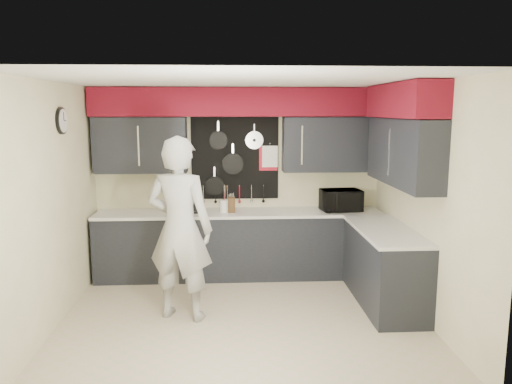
{
  "coord_description": "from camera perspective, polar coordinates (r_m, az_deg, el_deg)",
  "views": [
    {
      "loc": [
        -0.16,
        -5.26,
        2.3
      ],
      "look_at": [
        0.17,
        0.5,
        1.35
      ],
      "focal_mm": 35.0,
      "sensor_mm": 36.0,
      "label": 1
    }
  ],
  "objects": [
    {
      "name": "right_wall_assembly",
      "position": [
        5.89,
        16.76,
        5.51
      ],
      "size": [
        0.36,
        3.5,
        2.6
      ],
      "color": "beige",
      "rests_on": "ground"
    },
    {
      "name": "ground",
      "position": [
        5.74,
        -1.5,
        -14.23
      ],
      "size": [
        4.0,
        4.0,
        0.0
      ],
      "primitive_type": "plane",
      "color": "#C1AD96",
      "rests_on": "ground"
    },
    {
      "name": "knife_block",
      "position": [
        6.77,
        -2.82,
        -1.47
      ],
      "size": [
        0.1,
        0.1,
        0.21
      ],
      "primitive_type": "cube",
      "rotation": [
        0.0,
        0.0,
        0.06
      ],
      "color": "#3D2713",
      "rests_on": "base_cabinets"
    },
    {
      "name": "utensil_crock",
      "position": [
        6.81,
        -3.61,
        -1.58
      ],
      "size": [
        0.13,
        0.13,
        0.17
      ],
      "primitive_type": "cylinder",
      "color": "white",
      "rests_on": "base_cabinets"
    },
    {
      "name": "person",
      "position": [
        5.51,
        -8.7,
        -4.19
      ],
      "size": [
        0.86,
        0.69,
        2.03
      ],
      "primitive_type": "imported",
      "rotation": [
        0.0,
        0.0,
        2.83
      ],
      "color": "#A6A6A3",
      "rests_on": "ground"
    },
    {
      "name": "coffee_maker",
      "position": [
        6.83,
        -7.01,
        -1.02
      ],
      "size": [
        0.21,
        0.24,
        0.3
      ],
      "rotation": [
        0.0,
        0.0,
        0.26
      ],
      "color": "black",
      "rests_on": "base_cabinets"
    },
    {
      "name": "left_wall_assembly",
      "position": [
        5.67,
        -22.16,
        -1.12
      ],
      "size": [
        0.05,
        3.5,
        2.6
      ],
      "color": "beige",
      "rests_on": "ground"
    },
    {
      "name": "microwave",
      "position": [
        6.96,
        9.67,
        -0.95
      ],
      "size": [
        0.57,
        0.42,
        0.29
      ],
      "primitive_type": "imported",
      "rotation": [
        0.0,
        0.0,
        0.12
      ],
      "color": "black",
      "rests_on": "base_cabinets"
    },
    {
      "name": "base_cabinets",
      "position": [
        6.68,
        2.41,
        -6.62
      ],
      "size": [
        3.95,
        2.2,
        0.92
      ],
      "color": "black",
      "rests_on": "ground"
    },
    {
      "name": "back_wall_assembly",
      "position": [
        6.87,
        -1.92,
        6.97
      ],
      "size": [
        4.0,
        0.36,
        2.6
      ],
      "color": "beige",
      "rests_on": "ground"
    }
  ]
}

